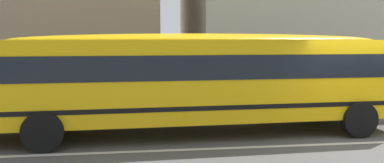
{
  "coord_description": "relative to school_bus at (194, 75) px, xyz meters",
  "views": [
    {
      "loc": [
        -5.35,
        -8.71,
        2.53
      ],
      "look_at": [
        -4.06,
        0.78,
        1.49
      ],
      "focal_mm": 36.79,
      "sensor_mm": 36.0,
      "label": 1
    }
  ],
  "objects": [
    {
      "name": "lane_centreline",
      "position": [
        3.9,
        -1.54,
        -1.58
      ],
      "size": [
        110.0,
        0.16,
        0.01
      ],
      "primitive_type": "cube",
      "color": "silver",
      "rests_on": "ground_plane"
    },
    {
      "name": "school_bus",
      "position": [
        0.0,
        0.0,
        0.0
      ],
      "size": [
        12.0,
        2.89,
        2.67
      ],
      "rotation": [
        0.0,
        0.0,
        3.18
      ],
      "color": "yellow",
      "rests_on": "ground_plane"
    },
    {
      "name": "sidewalk_far",
      "position": [
        3.9,
        6.17,
        -1.58
      ],
      "size": [
        120.0,
        3.0,
        0.01
      ],
      "primitive_type": "cube",
      "color": "gray",
      "rests_on": "ground_plane"
    },
    {
      "name": "ground_plane",
      "position": [
        3.9,
        -1.54,
        -1.58
      ],
      "size": [
        400.0,
        400.0,
        0.0
      ],
      "primitive_type": "plane",
      "color": "#54514F"
    }
  ]
}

